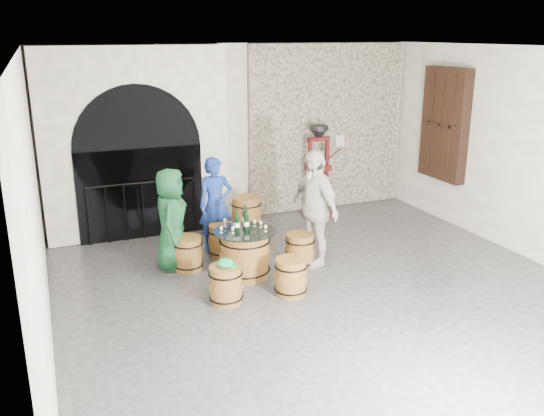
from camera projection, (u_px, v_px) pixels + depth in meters
name	position (u px, v px, depth m)	size (l,w,h in m)	color
ground	(338.00, 303.00, 7.51)	(8.00, 8.00, 0.00)	#2B2C2E
wall_back	(238.00, 133.00, 10.59)	(8.00, 8.00, 0.00)	silver
wall_left	(36.00, 218.00, 5.79)	(8.00, 8.00, 0.00)	silver
ceiling	(348.00, 49.00, 6.57)	(8.00, 8.00, 0.00)	beige
stone_facing_panel	(326.00, 128.00, 11.18)	(3.20, 0.12, 3.18)	#AC9F89
arched_opening	(136.00, 144.00, 9.68)	(3.10, 0.60, 3.19)	silver
shuttered_window	(444.00, 124.00, 10.32)	(0.23, 1.10, 2.00)	black
barrel_table	(245.00, 254.00, 8.26)	(0.89, 0.89, 0.69)	brown
barrel_stool_left	(188.00, 254.00, 8.50)	(0.45, 0.45, 0.51)	brown
barrel_stool_far	(222.00, 240.00, 9.04)	(0.45, 0.45, 0.51)	brown
barrel_stool_right	(300.00, 250.00, 8.63)	(0.45, 0.45, 0.51)	brown
barrel_stool_near_right	(291.00, 277.00, 7.70)	(0.45, 0.45, 0.51)	brown
barrel_stool_near_left	(226.00, 285.00, 7.46)	(0.45, 0.45, 0.51)	brown
green_cap	(225.00, 263.00, 7.37)	(0.25, 0.21, 0.11)	#0D9447
person_green	(171.00, 219.00, 8.41)	(0.75, 0.49, 1.53)	#134424
person_blue	(216.00, 205.00, 9.11)	(0.56, 0.37, 1.53)	navy
person_white	(314.00, 208.00, 8.54)	(1.04, 0.43, 1.77)	beige
wine_bottle_left	(237.00, 223.00, 8.09)	(0.08, 0.08, 0.32)	black
wine_bottle_center	(246.00, 222.00, 8.13)	(0.08, 0.08, 0.32)	black
wine_bottle_right	(245.00, 217.00, 8.32)	(0.08, 0.08, 0.32)	black
tasting_glass_a	(233.00, 230.00, 8.04)	(0.05, 0.05, 0.10)	#BD7324
tasting_glass_b	(261.00, 224.00, 8.28)	(0.05, 0.05, 0.10)	#BD7324
tasting_glass_c	(225.00, 222.00, 8.37)	(0.05, 0.05, 0.10)	#BD7324
tasting_glass_d	(255.00, 223.00, 8.33)	(0.05, 0.05, 0.10)	#BD7324
tasting_glass_e	(266.00, 228.00, 8.11)	(0.05, 0.05, 0.10)	#BD7324
tasting_glass_f	(221.00, 230.00, 8.05)	(0.05, 0.05, 0.10)	#BD7324
side_barrel	(246.00, 216.00, 9.91)	(0.52, 0.52, 0.70)	brown
corking_press	(318.00, 164.00, 10.81)	(0.72, 0.41, 1.74)	#4F0F0D
control_box	(339.00, 140.00, 11.27)	(0.18, 0.10, 0.22)	silver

